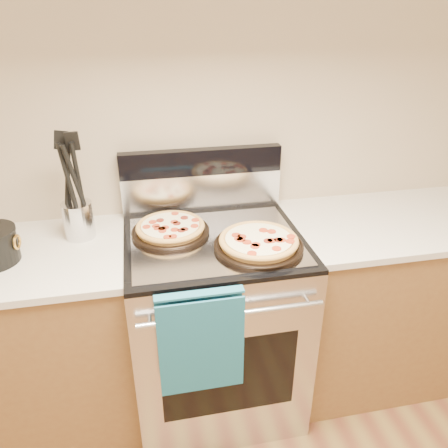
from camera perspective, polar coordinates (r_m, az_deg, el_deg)
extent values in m
plane|color=tan|center=(2.05, -3.28, 13.54)|extent=(4.00, 0.00, 4.00)
cube|color=#B7B7BC|center=(2.14, -1.20, -12.94)|extent=(0.76, 0.68, 0.90)
cube|color=black|center=(1.90, 0.74, -19.29)|extent=(0.56, 0.01, 0.40)
cube|color=black|center=(1.88, -1.34, -2.09)|extent=(0.76, 0.68, 0.02)
cube|color=silver|center=(2.11, -2.88, 4.28)|extent=(0.76, 0.06, 0.18)
cube|color=black|center=(2.06, -2.97, 8.14)|extent=(0.76, 0.06, 0.12)
cylinder|color=silver|center=(1.63, 1.11, -11.74)|extent=(0.70, 0.03, 0.03)
cube|color=gray|center=(1.85, -1.17, -2.18)|extent=(0.70, 0.55, 0.01)
cube|color=brown|center=(2.23, -24.97, -14.38)|extent=(1.00, 0.62, 0.88)
cube|color=brown|center=(2.45, 19.67, -9.31)|extent=(1.00, 0.62, 0.88)
cube|color=beige|center=(2.22, 21.46, 0.27)|extent=(1.02, 0.64, 0.03)
cylinder|color=silver|center=(1.97, -18.45, 0.50)|extent=(0.14, 0.14, 0.16)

